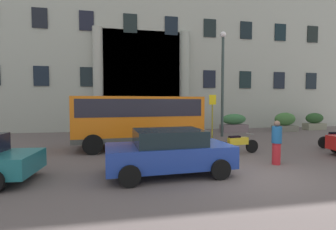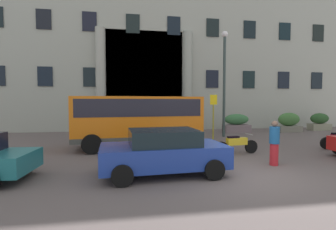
{
  "view_description": "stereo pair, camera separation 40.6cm",
  "coord_description": "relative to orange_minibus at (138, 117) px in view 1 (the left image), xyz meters",
  "views": [
    {
      "loc": [
        -4.17,
        -7.11,
        2.34
      ],
      "look_at": [
        -1.58,
        6.27,
        1.61
      ],
      "focal_mm": 26.38,
      "sensor_mm": 36.0,
      "label": 1
    },
    {
      "loc": [
        -3.77,
        -7.18,
        2.34
      ],
      "look_at": [
        -1.58,
        6.27,
        1.61
      ],
      "focal_mm": 26.38,
      "sensor_mm": 36.0,
      "label": 2
    }
  ],
  "objects": [
    {
      "name": "office_building_facade",
      "position": [
        3.26,
        11.98,
        8.15
      ],
      "size": [
        33.21,
        9.63,
        19.43
      ],
      "color": "#9B9D92",
      "rests_on": "ground_plane"
    },
    {
      "name": "pedestrian_woman_dark_dress",
      "position": [
        4.81,
        -4.44,
        -0.74
      ],
      "size": [
        0.36,
        0.36,
        1.64
      ],
      "rotation": [
        0.0,
        0.0,
        0.79
      ],
      "color": "#B11F27",
      "rests_on": "ground_plane"
    },
    {
      "name": "orange_minibus",
      "position": [
        0.0,
        0.0,
        0.0
      ],
      "size": [
        6.45,
        3.05,
        2.6
      ],
      "rotation": [
        0.0,
        0.0,
        0.08
      ],
      "color": "orange",
      "rests_on": "ground_plane"
    },
    {
      "name": "hedge_planter_far_west",
      "position": [
        15.1,
        5.3,
        -0.88
      ],
      "size": [
        1.71,
        0.8,
        1.41
      ],
      "color": "gray",
      "rests_on": "ground_plane"
    },
    {
      "name": "motorcycle_far_end",
      "position": [
        4.24,
        -2.43,
        -1.1
      ],
      "size": [
        2.09,
        0.55,
        0.89
      ],
      "rotation": [
        0.0,
        0.0,
        0.12
      ],
      "color": "black",
      "rests_on": "ground_plane"
    },
    {
      "name": "bus_stop_sign",
      "position": [
        4.68,
        1.78,
        0.14
      ],
      "size": [
        0.44,
        0.08,
        2.77
      ],
      "color": "#9B951E",
      "rests_on": "ground_plane"
    },
    {
      "name": "ground_plane",
      "position": [
        3.27,
        -5.5,
        -1.62
      ],
      "size": [
        80.0,
        64.0,
        0.12
      ],
      "primitive_type": "cube",
      "color": "#574C4B"
    },
    {
      "name": "lamppost_plaza_centre",
      "position": [
        5.84,
        2.96,
        2.54
      ],
      "size": [
        0.4,
        0.4,
        6.98
      ],
      "color": "#303F3D",
      "rests_on": "ground_plane"
    },
    {
      "name": "hedge_planter_west",
      "position": [
        11.87,
        4.67,
        -0.84
      ],
      "size": [
        1.87,
        0.82,
        1.5
      ],
      "color": "#666559",
      "rests_on": "ground_plane"
    },
    {
      "name": "parked_hatchback_near",
      "position": [
        0.63,
        -4.87,
        -0.82
      ],
      "size": [
        4.09,
        2.3,
        1.45
      ],
      "rotation": [
        0.0,
        0.0,
        0.06
      ],
      "color": "#1E3995",
      "rests_on": "ground_plane"
    },
    {
      "name": "hedge_planter_entrance_left",
      "position": [
        7.72,
        5.05,
        -0.88
      ],
      "size": [
        2.03,
        0.86,
        1.41
      ],
      "color": "slate",
      "rests_on": "ground_plane"
    }
  ]
}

